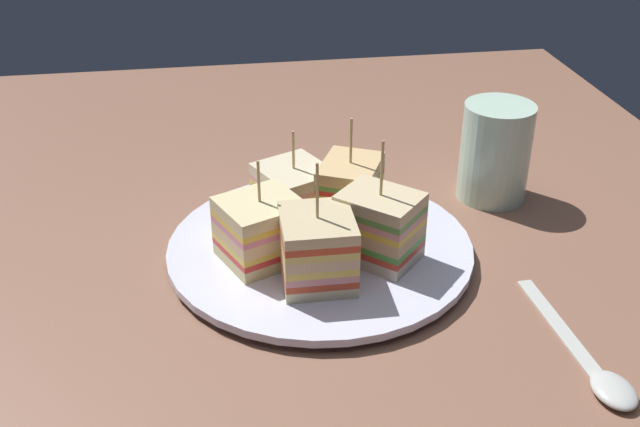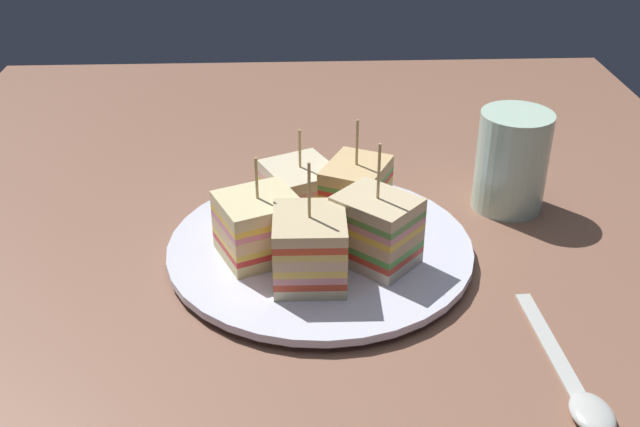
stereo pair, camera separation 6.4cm
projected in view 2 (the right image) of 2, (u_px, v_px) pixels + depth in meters
The scene contains 9 objects.
ground_plane at pixel (320, 265), 66.82cm from camera, with size 105.82×86.73×1.80cm, color #8A5E49.
plate at pixel (320, 249), 65.99cm from camera, with size 26.31×26.31×1.27cm.
sandwich_wedge_0 at pixel (301, 192), 68.86cm from camera, with size 8.08×7.80×8.47cm.
sandwich_wedge_1 at pixel (259, 226), 63.05cm from camera, with size 7.78×8.05×8.96cm.
sandwich_wedge_2 at pixel (310, 248), 59.80cm from camera, with size 6.37×5.76×10.31cm.
sandwich_wedge_3 at pixel (376, 230), 61.95cm from camera, with size 7.81×7.90×10.68cm.
sandwich_wedge_4 at pixel (356, 193), 68.04cm from camera, with size 7.76×7.11×9.73cm.
spoon at pixel (580, 394), 50.87cm from camera, with size 15.78×2.99×1.00cm.
drinking_glass at pixel (511, 168), 72.24cm from camera, with size 6.77×6.77×9.64cm.
Camera 2 is at (-55.80, 2.37, 36.05)cm, focal length 42.75 mm.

